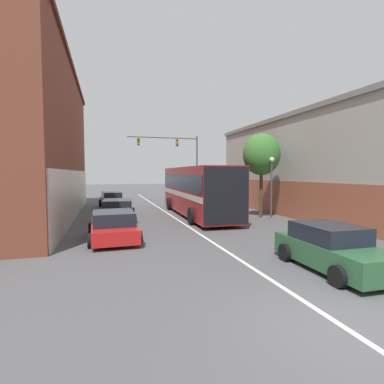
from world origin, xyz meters
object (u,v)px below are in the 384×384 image
parked_car_left_mid (112,200)px  street_tree_near (262,155)px  hatchback_foreground (332,249)px  parked_car_left_near (113,226)px  bus (197,188)px  traffic_signal_gantry (178,154)px  parked_car_left_far (118,210)px  street_lamp (271,184)px

parked_car_left_mid → street_tree_near: street_tree_near is taller
hatchback_foreground → parked_car_left_near: (-6.47, 6.24, -0.04)m
bus → hatchback_foreground: (0.55, -12.71, -1.26)m
parked_car_left_near → traffic_signal_gantry: (7.64, 19.17, 4.58)m
parked_car_left_far → traffic_signal_gantry: (7.23, 13.44, 4.57)m
parked_car_left_near → parked_car_left_mid: size_ratio=0.96×
parked_car_left_mid → traffic_signal_gantry: size_ratio=0.58×
street_tree_near → bus: bearing=152.0°
hatchback_foreground → traffic_signal_gantry: bearing=-1.5°
hatchback_foreground → parked_car_left_near: hatchback_foreground is taller
bus → parked_car_left_near: (-5.92, -6.47, -1.30)m
hatchback_foreground → traffic_signal_gantry: (1.17, 25.41, 4.54)m
bus → street_tree_near: (3.96, -2.10, 2.34)m
hatchback_foreground → parked_car_left_mid: 20.10m
bus → parked_car_left_mid: (-5.76, 6.38, -1.27)m
parked_car_left_far → bus: bearing=-78.5°
parked_car_left_mid → parked_car_left_far: 7.13m
bus → hatchback_foreground: bus is taller
parked_car_left_near → traffic_signal_gantry: traffic_signal_gantry is taller
parked_car_left_far → street_lamp: bearing=-101.2°
parked_car_left_far → traffic_signal_gantry: size_ratio=0.60×
parked_car_left_near → street_tree_near: street_tree_near is taller
parked_car_left_mid → street_tree_near: size_ratio=0.81×
parked_car_left_mid → parked_car_left_far: bearing=176.5°
hatchback_foreground → parked_car_left_far: hatchback_foreground is taller
hatchback_foreground → traffic_signal_gantry: 25.84m
parked_car_left_near → traffic_signal_gantry: 21.13m
parked_car_left_far → street_lamp: size_ratio=1.18×
bus → parked_car_left_near: size_ratio=2.69×
traffic_signal_gantry → hatchback_foreground: bearing=-92.6°
parked_car_left_near → street_lamp: bearing=-74.5°
hatchback_foreground → street_tree_near: bearing=-16.7°
traffic_signal_gantry → street_lamp: size_ratio=1.96×
street_lamp → hatchback_foreground: bearing=-110.3°
parked_car_left_near → parked_car_left_far: bearing=-6.1°
hatchback_foreground → street_tree_near: 11.71m
bus → street_lamp: 5.22m
traffic_signal_gantry → street_lamp: 16.43m
parked_car_left_far → hatchback_foreground: bearing=-149.3°
bus → hatchback_foreground: bearing=-176.0°
bus → traffic_signal_gantry: bearing=-6.1°
street_tree_near → parked_car_left_near: bearing=-156.2°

